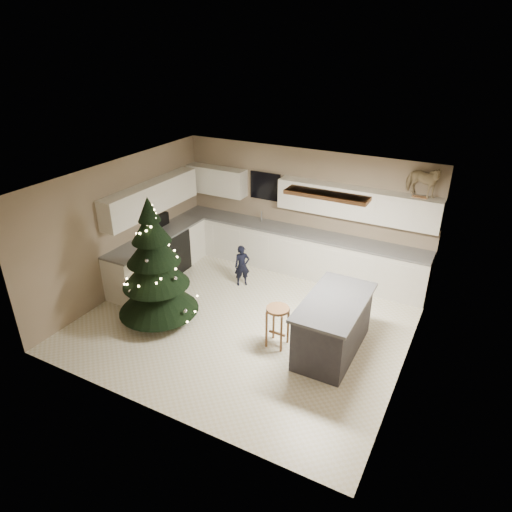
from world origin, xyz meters
name	(u,v)px	position (x,y,z in m)	size (l,w,h in m)	color
ground_plane	(247,321)	(0.00, 0.00, 0.00)	(5.50, 5.50, 0.00)	silver
room_shell	(247,232)	(0.02, 0.00, 1.75)	(5.52, 5.02, 2.61)	gray
cabinetry	(247,240)	(-0.91, 1.65, 0.76)	(5.50, 3.20, 2.00)	silver
island	(333,326)	(1.63, -0.09, 0.48)	(0.90, 1.70, 0.95)	black
bar_stool	(278,317)	(0.78, -0.37, 0.54)	(0.38, 0.38, 0.72)	brown
christmas_tree	(155,273)	(-1.41, -0.70, 0.96)	(1.46, 1.41, 2.33)	#3F2816
toddler	(242,266)	(-0.72, 1.11, 0.43)	(0.31, 0.21, 0.86)	black
rocking_horse	(422,181)	(2.30, 2.33, 2.31)	(0.74, 0.49, 0.60)	brown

